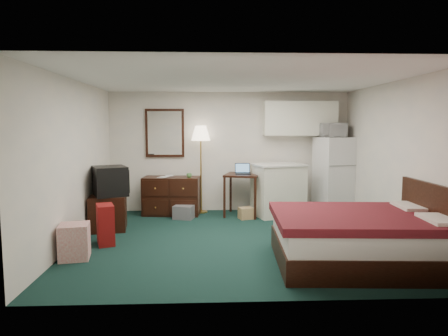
{
  "coord_description": "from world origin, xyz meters",
  "views": [
    {
      "loc": [
        -0.48,
        -6.16,
        1.8
      ],
      "look_at": [
        -0.2,
        0.2,
        1.13
      ],
      "focal_mm": 32.0,
      "sensor_mm": 36.0,
      "label": 1
    }
  ],
  "objects_px": {
    "fridge": "(334,175)",
    "suitcase": "(105,225)",
    "floor_lamp": "(201,169)",
    "desk": "(242,195)",
    "tv_stand": "(108,212)",
    "bed": "(357,239)",
    "dresser": "(172,196)",
    "kitchen_counter": "(278,190)"
  },
  "relations": [
    {
      "from": "fridge",
      "to": "suitcase",
      "type": "relative_size",
      "value": 2.56
    },
    {
      "from": "floor_lamp",
      "to": "desk",
      "type": "distance_m",
      "value": 1.01
    },
    {
      "from": "suitcase",
      "to": "tv_stand",
      "type": "bearing_deg",
      "value": 81.82
    },
    {
      "from": "floor_lamp",
      "to": "bed",
      "type": "distance_m",
      "value": 3.88
    },
    {
      "from": "desk",
      "to": "tv_stand",
      "type": "distance_m",
      "value": 2.63
    },
    {
      "from": "dresser",
      "to": "fridge",
      "type": "distance_m",
      "value": 3.35
    },
    {
      "from": "kitchen_counter",
      "to": "bed",
      "type": "height_order",
      "value": "kitchen_counter"
    },
    {
      "from": "floor_lamp",
      "to": "tv_stand",
      "type": "relative_size",
      "value": 2.74
    },
    {
      "from": "dresser",
      "to": "bed",
      "type": "relative_size",
      "value": 0.55
    },
    {
      "from": "tv_stand",
      "to": "suitcase",
      "type": "height_order",
      "value": "suitcase"
    },
    {
      "from": "floor_lamp",
      "to": "bed",
      "type": "bearing_deg",
      "value": -57.29
    },
    {
      "from": "dresser",
      "to": "suitcase",
      "type": "xyz_separation_m",
      "value": [
        -0.83,
        -2.03,
        -0.08
      ]
    },
    {
      "from": "dresser",
      "to": "suitcase",
      "type": "relative_size",
      "value": 1.84
    },
    {
      "from": "kitchen_counter",
      "to": "suitcase",
      "type": "bearing_deg",
      "value": -164.08
    },
    {
      "from": "fridge",
      "to": "suitcase",
      "type": "height_order",
      "value": "fridge"
    },
    {
      "from": "fridge",
      "to": "suitcase",
      "type": "distance_m",
      "value": 4.65
    },
    {
      "from": "tv_stand",
      "to": "fridge",
      "type": "bearing_deg",
      "value": 6.0
    },
    {
      "from": "floor_lamp",
      "to": "fridge",
      "type": "bearing_deg",
      "value": -3.56
    },
    {
      "from": "kitchen_counter",
      "to": "bed",
      "type": "bearing_deg",
      "value": -95.76
    },
    {
      "from": "desk",
      "to": "kitchen_counter",
      "type": "height_order",
      "value": "kitchen_counter"
    },
    {
      "from": "dresser",
      "to": "desk",
      "type": "distance_m",
      "value": 1.44
    },
    {
      "from": "fridge",
      "to": "bed",
      "type": "xyz_separation_m",
      "value": [
        -0.66,
        -3.06,
        -0.45
      ]
    },
    {
      "from": "bed",
      "to": "kitchen_counter",
      "type": "bearing_deg",
      "value": 103.74
    },
    {
      "from": "desk",
      "to": "tv_stand",
      "type": "relative_size",
      "value": 1.28
    },
    {
      "from": "kitchen_counter",
      "to": "bed",
      "type": "xyz_separation_m",
      "value": [
        0.52,
        -2.88,
        -0.18
      ]
    },
    {
      "from": "floor_lamp",
      "to": "desk",
      "type": "height_order",
      "value": "floor_lamp"
    },
    {
      "from": "floor_lamp",
      "to": "bed",
      "type": "relative_size",
      "value": 0.87
    },
    {
      "from": "floor_lamp",
      "to": "desk",
      "type": "bearing_deg",
      "value": -21.2
    },
    {
      "from": "dresser",
      "to": "floor_lamp",
      "type": "bearing_deg",
      "value": 22.33
    },
    {
      "from": "tv_stand",
      "to": "dresser",
      "type": "bearing_deg",
      "value": 39.36
    },
    {
      "from": "desk",
      "to": "suitcase",
      "type": "relative_size",
      "value": 1.37
    },
    {
      "from": "desk",
      "to": "kitchen_counter",
      "type": "distance_m",
      "value": 0.73
    },
    {
      "from": "kitchen_counter",
      "to": "tv_stand",
      "type": "distance_m",
      "value": 3.3
    },
    {
      "from": "fridge",
      "to": "bed",
      "type": "relative_size",
      "value": 0.76
    },
    {
      "from": "desk",
      "to": "suitcase",
      "type": "distance_m",
      "value": 2.94
    },
    {
      "from": "fridge",
      "to": "kitchen_counter",
      "type": "bearing_deg",
      "value": 174.39
    },
    {
      "from": "kitchen_counter",
      "to": "suitcase",
      "type": "distance_m",
      "value": 3.51
    },
    {
      "from": "desk",
      "to": "kitchen_counter",
      "type": "relative_size",
      "value": 0.83
    },
    {
      "from": "suitcase",
      "to": "bed",
      "type": "bearing_deg",
      "value": -35.7
    },
    {
      "from": "desk",
      "to": "tv_stand",
      "type": "height_order",
      "value": "desk"
    },
    {
      "from": "floor_lamp",
      "to": "suitcase",
      "type": "relative_size",
      "value": 2.94
    },
    {
      "from": "bed",
      "to": "tv_stand",
      "type": "height_order",
      "value": "bed"
    }
  ]
}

